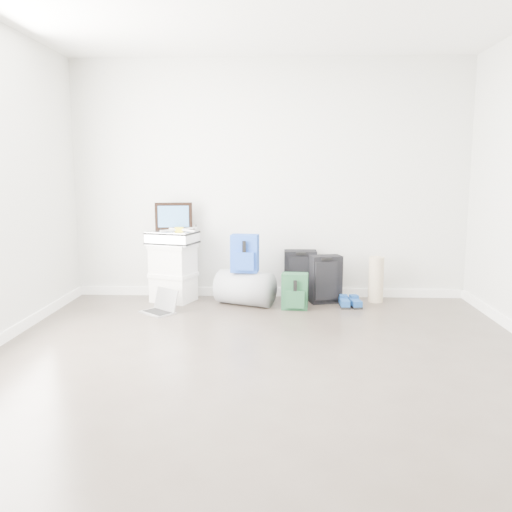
{
  "coord_description": "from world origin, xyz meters",
  "views": [
    {
      "loc": [
        0.09,
        -3.72,
        1.46
      ],
      "look_at": [
        -0.13,
        1.9,
        0.57
      ],
      "focal_mm": 38.0,
      "sensor_mm": 36.0,
      "label": 1
    }
  ],
  "objects_px": {
    "duffel_bag": "(245,288)",
    "large_suitcase": "(300,275)",
    "briefcase": "(172,238)",
    "carry_on": "(325,279)",
    "laptop": "(161,307)",
    "boxes_stack": "(173,272)"
  },
  "relations": [
    {
      "from": "briefcase",
      "to": "laptop",
      "type": "height_order",
      "value": "briefcase"
    },
    {
      "from": "briefcase",
      "to": "carry_on",
      "type": "bearing_deg",
      "value": 16.44
    },
    {
      "from": "large_suitcase",
      "to": "carry_on",
      "type": "bearing_deg",
      "value": -30.54
    },
    {
      "from": "boxes_stack",
      "to": "briefcase",
      "type": "relative_size",
      "value": 1.3
    },
    {
      "from": "briefcase",
      "to": "carry_on",
      "type": "xyz_separation_m",
      "value": [
        1.7,
        -0.01,
        -0.46
      ]
    },
    {
      "from": "duffel_bag",
      "to": "large_suitcase",
      "type": "height_order",
      "value": "large_suitcase"
    },
    {
      "from": "duffel_bag",
      "to": "large_suitcase",
      "type": "xyz_separation_m",
      "value": [
        0.61,
        0.3,
        0.1
      ]
    },
    {
      "from": "briefcase",
      "to": "duffel_bag",
      "type": "xyz_separation_m",
      "value": [
        0.82,
        -0.15,
        -0.54
      ]
    },
    {
      "from": "duffel_bag",
      "to": "carry_on",
      "type": "xyz_separation_m",
      "value": [
        0.89,
        0.14,
        0.08
      ]
    },
    {
      "from": "large_suitcase",
      "to": "carry_on",
      "type": "height_order",
      "value": "large_suitcase"
    },
    {
      "from": "briefcase",
      "to": "boxes_stack",
      "type": "bearing_deg",
      "value": 0.0
    },
    {
      "from": "large_suitcase",
      "to": "carry_on",
      "type": "xyz_separation_m",
      "value": [
        0.27,
        -0.16,
        -0.02
      ]
    },
    {
      "from": "large_suitcase",
      "to": "laptop",
      "type": "bearing_deg",
      "value": -155.92
    },
    {
      "from": "large_suitcase",
      "to": "carry_on",
      "type": "relative_size",
      "value": 1.06
    },
    {
      "from": "carry_on",
      "to": "large_suitcase",
      "type": "bearing_deg",
      "value": 134.52
    },
    {
      "from": "large_suitcase",
      "to": "carry_on",
      "type": "distance_m",
      "value": 0.32
    },
    {
      "from": "large_suitcase",
      "to": "duffel_bag",
      "type": "bearing_deg",
      "value": -154.43
    },
    {
      "from": "boxes_stack",
      "to": "briefcase",
      "type": "distance_m",
      "value": 0.39
    },
    {
      "from": "boxes_stack",
      "to": "carry_on",
      "type": "bearing_deg",
      "value": 20.52
    },
    {
      "from": "duffel_bag",
      "to": "large_suitcase",
      "type": "distance_m",
      "value": 0.69
    },
    {
      "from": "carry_on",
      "to": "duffel_bag",
      "type": "bearing_deg",
      "value": 173.58
    },
    {
      "from": "briefcase",
      "to": "large_suitcase",
      "type": "distance_m",
      "value": 1.5
    }
  ]
}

